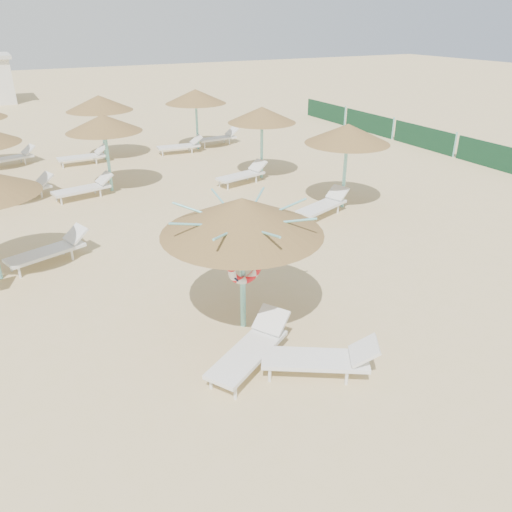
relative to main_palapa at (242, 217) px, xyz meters
name	(u,v)px	position (x,y,z in m)	size (l,w,h in m)	color
ground	(262,332)	(0.22, -0.39, -2.36)	(120.00, 120.00, 0.00)	tan
main_palapa	(242,217)	(0.00, 0.00, 0.00)	(3.04, 3.04, 2.72)	#77CFCD
lounger_main_a	(252,348)	(-0.41, -1.18, -2.02)	(2.01, 1.55, 0.72)	white
lounger_main_b	(323,358)	(0.54, -2.00, -2.02)	(1.99, 1.52, 0.72)	white
palapa_field	(113,122)	(0.09, 10.52, -0.06)	(13.87, 13.14, 2.72)	#77CFCD
windbreak_fence	(424,138)	(14.22, 9.57, -1.86)	(0.08, 19.84, 1.10)	#184828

